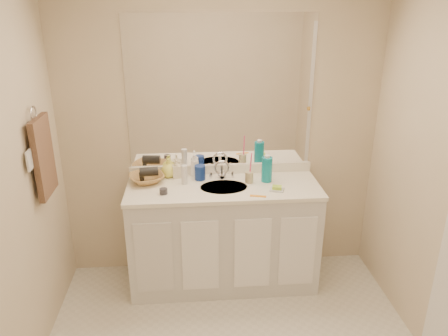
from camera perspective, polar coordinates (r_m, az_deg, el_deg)
wall_back at (r=3.58m, az=-0.43°, el=4.13°), size 2.60×0.02×2.40m
vanity_cabinet at (r=3.64m, az=-0.07°, el=-8.90°), size 1.50×0.55×0.85m
countertop at (r=3.44m, az=-0.07°, el=-2.57°), size 1.52×0.57×0.03m
backsplash at (r=3.66m, az=-0.40°, el=-0.13°), size 1.52×0.03×0.08m
sink_basin at (r=3.42m, az=-0.04°, el=-2.66°), size 0.37×0.37×0.02m
faucet at (r=3.56m, az=-0.28°, el=-0.49°), size 0.02×0.02×0.11m
mirror at (r=3.48m, az=-0.44°, el=9.77°), size 1.48×0.01×1.20m
blue_mug at (r=3.54m, az=-3.15°, el=-0.60°), size 0.11×0.11×0.12m
tan_cup at (r=3.48m, az=3.30°, el=-1.22°), size 0.07×0.07×0.09m
toothbrush at (r=3.45m, az=3.51°, el=0.41°), size 0.02×0.04×0.21m
mouthwash_bottle at (r=3.50m, az=5.62°, el=-0.19°), size 0.11×0.11×0.20m
soap_dish at (r=3.38m, az=6.92°, el=-2.83°), size 0.13×0.11×0.01m
green_soap at (r=3.37m, az=6.94°, el=-2.55°), size 0.08×0.07×0.03m
orange_comb at (r=3.26m, az=4.48°, el=-3.67°), size 0.12×0.05×0.01m
dark_jar at (r=3.32m, az=-7.91°, el=-3.03°), size 0.06×0.06×0.04m
extra_white_bottle at (r=3.46m, az=-5.21°, el=-0.87°), size 0.06×0.06×0.16m
soap_bottle_white at (r=3.60m, az=-3.83°, el=0.40°), size 0.08×0.08×0.19m
soap_bottle_cream at (r=3.58m, az=-6.23°, el=-0.06°), size 0.09×0.09×0.16m
soap_bottle_yellow at (r=3.61m, az=-7.27°, el=0.01°), size 0.15×0.15×0.16m
wicker_basket at (r=3.54m, az=-10.05°, el=-1.33°), size 0.34×0.34×0.07m
hair_dryer at (r=3.52m, az=-9.78°, el=-0.47°), size 0.15×0.09×0.07m
towel_ring at (r=3.14m, az=-23.62°, el=6.48°), size 0.01×0.11×0.11m
hand_towel at (r=3.21m, az=-22.50°, el=1.35°), size 0.04×0.32×0.55m
switch_plate at (r=3.03m, az=-24.08°, el=0.92°), size 0.01×0.08×0.13m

